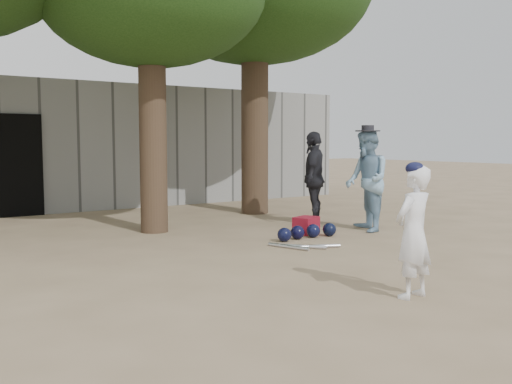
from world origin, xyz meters
TOP-DOWN VIEW (x-y plane):
  - ground at (0.00, 0.00)m, footprint 70.00×70.00m
  - boy_player at (0.98, -1.29)m, footprint 0.54×0.39m
  - spectator_blue at (3.78, 2.11)m, footprint 1.01×1.10m
  - spectator_dark at (3.56, 3.32)m, footprint 1.09×1.02m
  - red_bag at (2.69, 2.49)m, footprint 0.50×0.44m
  - back_building at (-0.00, 10.33)m, footprint 16.00×5.24m
  - helmet_row at (2.38, 2.10)m, footprint 1.19×0.30m
  - bat_pile at (1.78, 1.47)m, footprint 0.84×0.76m

SIDE VIEW (x-z plane):
  - ground at x=0.00m, z-range 0.00..0.00m
  - bat_pile at x=1.78m, z-range 0.00..0.06m
  - helmet_row at x=2.38m, z-range 0.00..0.23m
  - red_bag at x=2.69m, z-range 0.00..0.30m
  - boy_player at x=0.98m, z-range 0.00..1.37m
  - spectator_dark at x=3.56m, z-range 0.00..1.81m
  - spectator_blue at x=3.78m, z-range 0.00..1.83m
  - back_building at x=0.00m, z-range 0.00..3.00m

